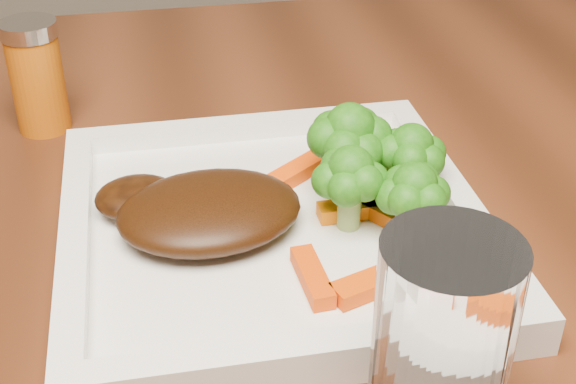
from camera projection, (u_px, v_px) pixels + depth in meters
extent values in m
cube|color=white|center=(273.00, 233.00, 0.53)|extent=(0.27, 0.27, 0.01)
ellipsoid|color=#371A08|center=(209.00, 211.00, 0.51)|extent=(0.13, 0.10, 0.03)
cube|color=#DC4103|center=(380.00, 281.00, 0.47)|extent=(0.06, 0.04, 0.01)
cube|color=#F22203|center=(459.00, 254.00, 0.49)|extent=(0.05, 0.04, 0.01)
cube|color=#DE3E03|center=(312.00, 277.00, 0.47)|extent=(0.02, 0.05, 0.01)
cube|color=#F62F04|center=(397.00, 166.00, 0.58)|extent=(0.06, 0.03, 0.01)
cube|color=#F74604|center=(300.00, 170.00, 0.57)|extent=(0.05, 0.05, 0.01)
cube|color=#CD4D03|center=(395.00, 220.00, 0.52)|extent=(0.04, 0.05, 0.01)
cube|color=orange|center=(359.00, 208.00, 0.53)|extent=(0.06, 0.02, 0.01)
cylinder|color=#BB570A|center=(37.00, 77.00, 0.64)|extent=(0.05, 0.05, 0.09)
cylinder|color=white|center=(440.00, 356.00, 0.36)|extent=(0.08, 0.08, 0.12)
cube|color=orange|center=(396.00, 163.00, 0.58)|extent=(0.06, 0.02, 0.01)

